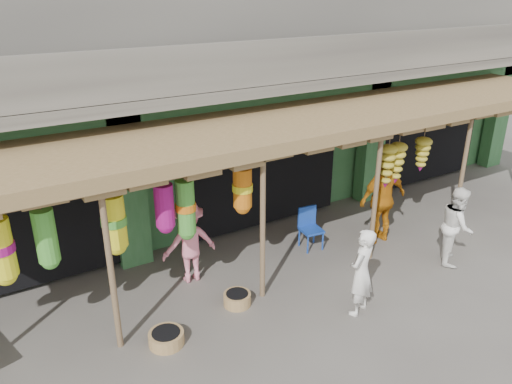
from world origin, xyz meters
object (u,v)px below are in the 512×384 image
person_shopper (189,242)px  person_right (457,225)px  person_front (361,272)px  blue_chair (309,225)px  person_vendor (382,198)px

person_shopper → person_right: bearing=160.8°
person_front → person_shopper: bearing=-73.1°
blue_chair → person_vendor: size_ratio=0.45×
person_right → person_shopper: size_ratio=1.00×
person_front → person_right: bearing=163.6°
person_right → blue_chair: bearing=93.6°
person_front → blue_chair: bearing=-129.1°
blue_chair → person_front: person_front is taller
person_vendor → person_shopper: 4.06m
person_vendor → person_shopper: (-4.00, 0.68, -0.19)m
blue_chair → person_right: (2.03, -1.92, 0.29)m
person_shopper → blue_chair: bearing=-178.2°
person_vendor → person_shopper: bearing=-6.8°
blue_chair → person_front: (-0.65, -2.21, 0.28)m
blue_chair → person_right: bearing=-36.7°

